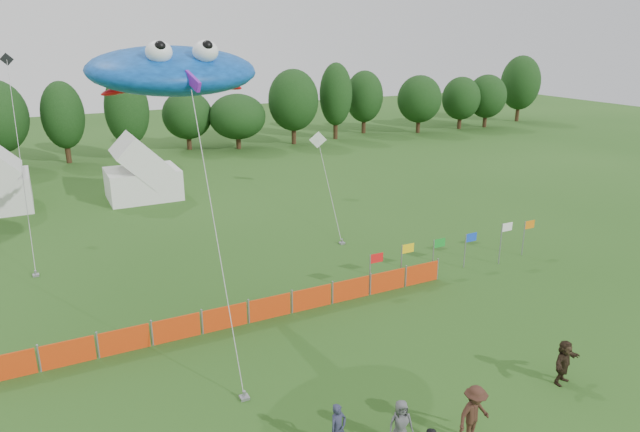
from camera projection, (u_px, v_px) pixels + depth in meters
name	position (u px, v px, depth m)	size (l,w,h in m)	color
ground	(407.00, 427.00, 17.80)	(160.00, 160.00, 0.00)	#234C16
treeline	(153.00, 113.00, 55.29)	(104.57, 8.78, 8.36)	#382314
tent_right	(142.00, 174.00, 41.62)	(5.11, 4.09, 3.61)	white
barrier_fence	(248.00, 313.00, 23.96)	(19.90, 0.06, 1.00)	red
flag_row	(455.00, 247.00, 28.93)	(10.73, 0.56, 2.23)	gray
spectator_a	(338.00, 428.00, 16.55)	(0.57, 0.38, 1.58)	#292C45
spectator_c	(474.00, 415.00, 16.89)	(1.23, 0.71, 1.90)	#392017
spectator_e	(401.00, 424.00, 16.77)	(0.75, 0.49, 1.53)	#4C4D51
spectator_f	(564.00, 362.00, 19.80)	(1.52, 0.48, 1.64)	black
stingray_kite	(173.00, 70.00, 21.43)	(7.44, 14.78, 11.56)	blue
small_kite_white	(323.00, 162.00, 40.19)	(4.67, 11.10, 4.69)	white
small_kite_dark	(18.00, 144.00, 32.18)	(0.80, 11.14, 10.54)	black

